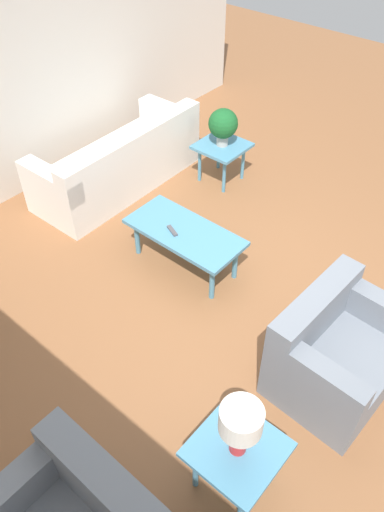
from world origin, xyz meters
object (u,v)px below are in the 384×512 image
(side_table_lamp, at_px, (237,453))
(sofa, at_px, (120,164))
(armchair, at_px, (335,353))
(coffee_table, at_px, (185,235))
(table_lamp, at_px, (241,424))
(potted_plant, at_px, (223,124))
(side_table_plant, at_px, (222,150))

(side_table_lamp, bearing_deg, sofa, -32.03)
(sofa, height_order, side_table_lamp, sofa)
(armchair, bearing_deg, side_table_lamp, 178.50)
(sofa, relative_size, armchair, 2.03)
(sofa, height_order, coffee_table, sofa)
(table_lamp, bearing_deg, sofa, -32.03)
(sofa, distance_m, potted_plant, 1.28)
(side_table_plant, distance_m, side_table_lamp, 3.66)
(table_lamp, bearing_deg, side_table_lamp, -63.43)
(sofa, bearing_deg, potted_plant, 135.27)
(armchair, xyz_separation_m, side_table_plant, (2.40, -1.68, 0.08))
(table_lamp, bearing_deg, coffee_table, -40.36)
(sofa, height_order, side_table_plant, sofa)
(armchair, bearing_deg, sofa, 78.66)
(side_table_lamp, bearing_deg, table_lamp, 116.57)
(side_table_lamp, xyz_separation_m, table_lamp, (-0.00, 0.00, 0.37))
(coffee_table, distance_m, side_table_lamp, 2.18)
(armchair, height_order, potted_plant, potted_plant)
(coffee_table, xyz_separation_m, potted_plant, (0.65, -1.42, 0.34))
(sofa, bearing_deg, side_table_lamp, 56.82)
(sofa, distance_m, table_lamp, 3.74)
(coffee_table, bearing_deg, potted_plant, -65.34)
(side_table_plant, bearing_deg, coffee_table, 114.66)
(armchair, bearing_deg, side_table_plant, 57.80)
(armchair, relative_size, side_table_lamp, 1.89)
(coffee_table, xyz_separation_m, side_table_lamp, (-1.66, 1.41, 0.02))
(side_table_lamp, relative_size, potted_plant, 1.24)
(coffee_table, height_order, side_table_plant, side_table_plant)
(sofa, distance_m, side_table_lamp, 3.71)
(coffee_table, bearing_deg, table_lamp, 139.64)
(side_table_plant, bearing_deg, sofa, 46.41)
(sofa, relative_size, table_lamp, 4.76)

